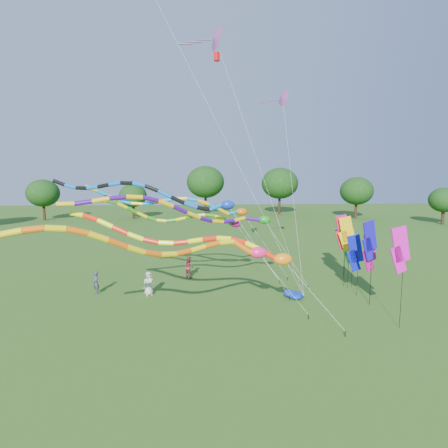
{
  "coord_description": "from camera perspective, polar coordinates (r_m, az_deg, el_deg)",
  "views": [
    {
      "loc": [
        -4.03,
        -18.44,
        7.97
      ],
      "look_at": [
        -2.48,
        5.22,
        4.8
      ],
      "focal_mm": 30.0,
      "sensor_mm": 36.0,
      "label": 1
    }
  ],
  "objects": [
    {
      "name": "tube_kite_orange",
      "position": [
        17.24,
        -6.61,
        -3.39
      ],
      "size": [
        13.2,
        5.17,
        6.59
      ],
      "rotation": [
        0.0,
        0.0,
        0.35
      ],
      "color": "black",
      "rests_on": "ground"
    },
    {
      "name": "delta_kite_high_a",
      "position": [
        25.14,
        -1.37,
        26.48
      ],
      "size": [
        7.78,
        2.29,
        17.18
      ],
      "rotation": [
        0.0,
        0.0,
        0.32
      ],
      "color": "black",
      "rests_on": "ground"
    },
    {
      "name": "banner_pole_orange",
      "position": [
        27.14,
        18.13,
        -1.47
      ],
      "size": [
        1.15,
        0.31,
        5.13
      ],
      "rotation": [
        0.0,
        0.0,
        -0.2
      ],
      "color": "black",
      "rests_on": "ground"
    },
    {
      "name": "tube_kite_green",
      "position": [
        25.16,
        -5.55,
        1.02
      ],
      "size": [
        12.11,
        2.46,
        6.93
      ],
      "rotation": [
        0.0,
        0.0,
        0.2
      ],
      "color": "black",
      "rests_on": "ground"
    },
    {
      "name": "tube_kite_blue",
      "position": [
        23.49,
        -9.63,
        4.29
      ],
      "size": [
        14.71,
        2.15,
        8.15
      ],
      "rotation": [
        0.0,
        0.0,
        -0.1
      ],
      "color": "black",
      "rests_on": "ground"
    },
    {
      "name": "tube_kite_purple",
      "position": [
        21.8,
        -4.05,
        1.72
      ],
      "size": [
        14.39,
        5.49,
        7.5
      ],
      "rotation": [
        0.0,
        0.0,
        0.37
      ],
      "color": "black",
      "rests_on": "ground"
    },
    {
      "name": "banner_pole_magenta_a",
      "position": [
        20.95,
        25.23,
        -3.63
      ],
      "size": [
        1.16,
        0.2,
        5.42
      ],
      "rotation": [
        0.0,
        0.0,
        0.11
      ],
      "color": "black",
      "rests_on": "ground"
    },
    {
      "name": "blue_nylon_heap",
      "position": [
        24.84,
        10.23,
        -10.67
      ],
      "size": [
        1.38,
        1.73,
        0.52
      ],
      "color": "#0D2DB0",
      "rests_on": "ground"
    },
    {
      "name": "delta_kite_high_c",
      "position": [
        30.81,
        8.91,
        18.41
      ],
      "size": [
        3.01,
        7.93,
        15.27
      ],
      "rotation": [
        0.0,
        0.0,
        0.4
      ],
      "color": "black",
      "rests_on": "ground"
    },
    {
      "name": "banner_pole_violet",
      "position": [
        30.1,
        17.55,
        -0.93
      ],
      "size": [
        1.14,
        0.4,
        4.95
      ],
      "rotation": [
        0.0,
        0.0,
        -0.28
      ],
      "color": "black",
      "rests_on": "ground"
    },
    {
      "name": "banner_pole_red",
      "position": [
        27.54,
        17.62,
        -1.28
      ],
      "size": [
        1.16,
        0.11,
        5.15
      ],
      "rotation": [
        0.0,
        0.0,
        0.02
      ],
      "color": "black",
      "rests_on": "ground"
    },
    {
      "name": "person_c",
      "position": [
        29.24,
        -5.39,
        -6.54
      ],
      "size": [
        1.02,
        1.03,
        1.67
      ],
      "primitive_type": "imported",
      "rotation": [
        0.0,
        0.0,
        2.32
      ],
      "color": "maroon",
      "rests_on": "ground"
    },
    {
      "name": "ground",
      "position": [
        20.49,
        8.2,
        -15.36
      ],
      "size": [
        160.0,
        160.0,
        0.0
      ],
      "primitive_type": "plane",
      "color": "#255717",
      "rests_on": "ground"
    },
    {
      "name": "tube_kite_cyan",
      "position": [
        25.8,
        -5.66,
        2.94
      ],
      "size": [
        13.82,
        2.14,
        7.76
      ],
      "rotation": [
        0.0,
        0.0,
        0.18
      ],
      "color": "black",
      "rests_on": "ground"
    },
    {
      "name": "tube_kite_red",
      "position": [
        19.4,
        -3.24,
        -2.87
      ],
      "size": [
        13.8,
        3.3,
        6.56
      ],
      "rotation": [
        0.0,
        0.0,
        -0.26
      ],
      "color": "black",
      "rests_on": "ground"
    },
    {
      "name": "banner_pole_blue_a",
      "position": [
        25.85,
        19.31,
        -4.2
      ],
      "size": [
        1.16,
        0.17,
        4.13
      ],
      "rotation": [
        0.0,
        0.0,
        -0.07
      ],
      "color": "black",
      "rests_on": "ground"
    },
    {
      "name": "person_b",
      "position": [
        26.61,
        -18.93,
        -8.49
      ],
      "size": [
        0.63,
        0.68,
        1.56
      ],
      "primitive_type": "imported",
      "rotation": [
        0.0,
        0.0,
        -0.95
      ],
      "color": "#383A4F",
      "rests_on": "ground"
    },
    {
      "name": "tree_ring",
      "position": [
        20.35,
        5.79,
        0.77
      ],
      "size": [
        119.62,
        120.68,
        9.69
      ],
      "color": "#382314",
      "rests_on": "ground"
    },
    {
      "name": "banner_pole_blue_b",
      "position": [
        23.92,
        21.3,
        -2.41
      ],
      "size": [
        1.12,
        0.46,
        5.29
      ],
      "rotation": [
        0.0,
        0.0,
        0.34
      ],
      "color": "black",
      "rests_on": "ground"
    },
    {
      "name": "person_a",
      "position": [
        25.51,
        -11.39,
        -8.88
      ],
      "size": [
        0.91,
        0.77,
        1.59
      ],
      "primitive_type": "imported",
      "rotation": [
        0.0,
        0.0,
        0.41
      ],
      "color": "beige",
      "rests_on": "ground"
    },
    {
      "name": "banner_pole_green",
      "position": [
        28.02,
        18.59,
        -3.26
      ],
      "size": [
        1.14,
        0.4,
        4.13
      ],
      "rotation": [
        0.0,
        0.0,
        -0.28
      ],
      "color": "black",
      "rests_on": "ground"
    },
    {
      "name": "banner_pole_magenta_b",
      "position": [
        24.4,
        21.28,
        -3.99
      ],
      "size": [
        1.09,
        0.55,
        4.55
      ],
      "rotation": [
        0.0,
        0.0,
        0.42
      ],
      "color": "black",
      "rests_on": "ground"
    }
  ]
}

